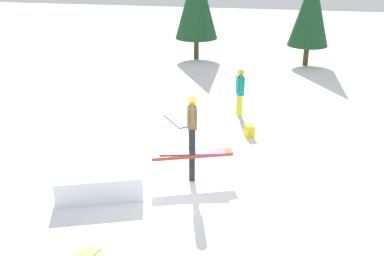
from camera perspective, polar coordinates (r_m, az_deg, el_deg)
The scene contains 9 objects.
ground_plane at distance 9.90m, azimuth -0.00°, elevation -6.91°, with size 60.00×60.00×0.00m, color white.
rail_feature at distance 9.63m, azimuth -0.00°, elevation -3.94°, with size 1.81×0.91×0.69m.
snow_kicker_ramp at distance 9.70m, azimuth -12.09°, elevation -6.31°, with size 1.80×1.50×0.54m, color white.
main_rider_on_rail at distance 9.30m, azimuth -0.00°, elevation 0.31°, with size 1.48×0.69×1.34m.
bystander_teal at distance 13.44m, azimuth 6.41°, elevation 5.09°, with size 0.30×0.67×1.50m.
loose_snowboard_navy at distance 13.17m, azimuth -2.29°, elevation 1.00°, with size 1.26×0.28×0.02m, color navy.
backpack_on_snow at distance 12.14m, azimuth 7.66°, elevation -0.34°, with size 0.30×0.22×0.34m, color yellow.
pine_tree_near at distance 20.30m, azimuth 0.60°, elevation 16.72°, with size 1.98×1.98×4.49m.
pine_tree_far at distance 19.82m, azimuth 15.56°, elevation 15.00°, with size 1.78×1.78×4.05m.
Camera 1 is at (1.72, -8.41, 4.93)m, focal length 40.00 mm.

